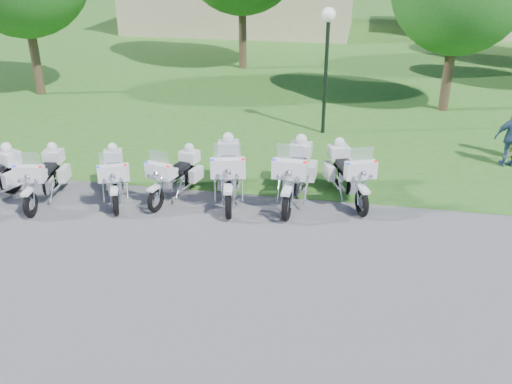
% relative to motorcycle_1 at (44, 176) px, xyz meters
% --- Properties ---
extents(ground, '(100.00, 100.00, 0.00)m').
position_rel_motorcycle_1_xyz_m(ground, '(5.47, -1.82, -0.64)').
color(ground, '#545459').
rests_on(ground, ground).
extents(grass_lawn, '(100.00, 48.00, 0.01)m').
position_rel_motorcycle_1_xyz_m(grass_lawn, '(5.47, 25.18, -0.63)').
color(grass_lawn, '#2E621F').
rests_on(grass_lawn, ground).
extents(motorcycle_1, '(0.92, 2.26, 1.52)m').
position_rel_motorcycle_1_xyz_m(motorcycle_1, '(0.00, 0.00, 0.00)').
color(motorcycle_1, black).
rests_on(motorcycle_1, ground).
extents(motorcycle_2, '(1.28, 2.09, 1.50)m').
position_rel_motorcycle_1_xyz_m(motorcycle_2, '(1.67, 0.36, -0.01)').
color(motorcycle_2, black).
rests_on(motorcycle_2, ground).
extents(motorcycle_3, '(1.06, 2.14, 1.47)m').
position_rel_motorcycle_1_xyz_m(motorcycle_3, '(3.13, 0.74, -0.02)').
color(motorcycle_3, black).
rests_on(motorcycle_3, ground).
extents(motorcycle_4, '(1.22, 2.59, 1.77)m').
position_rel_motorcycle_1_xyz_m(motorcycle_4, '(4.44, 0.91, 0.10)').
color(motorcycle_4, black).
rests_on(motorcycle_4, ground).
extents(motorcycle_5, '(0.92, 2.64, 1.77)m').
position_rel_motorcycle_1_xyz_m(motorcycle_5, '(6.08, 1.10, 0.10)').
color(motorcycle_5, black).
rests_on(motorcycle_5, ground).
extents(motorcycle_6, '(1.36, 2.29, 1.63)m').
position_rel_motorcycle_1_xyz_m(motorcycle_6, '(7.35, 1.47, 0.04)').
color(motorcycle_6, black).
rests_on(motorcycle_6, ground).
extents(lamp_post, '(0.44, 0.44, 3.99)m').
position_rel_motorcycle_1_xyz_m(lamp_post, '(6.36, 6.32, 2.39)').
color(lamp_post, black).
rests_on(lamp_post, ground).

